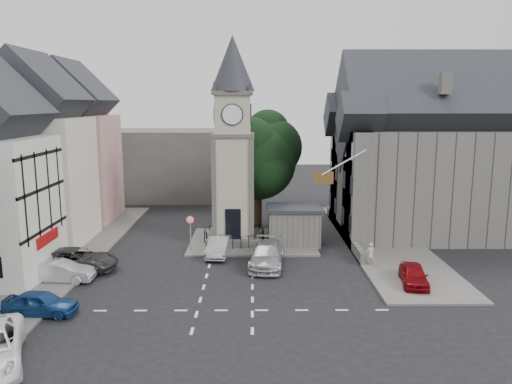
{
  "coord_description": "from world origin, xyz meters",
  "views": [
    {
      "loc": [
        1.53,
        -31.14,
        11.17
      ],
      "look_at": [
        1.77,
        5.0,
        4.69
      ],
      "focal_mm": 35.0,
      "sensor_mm": 36.0,
      "label": 1
    }
  ],
  "objects_px": {
    "clock_tower": "(233,142)",
    "stone_shelter": "(294,225)",
    "car_east_red": "(414,275)",
    "pedestrian": "(370,254)",
    "car_west_blue": "(41,303)"
  },
  "relations": [
    {
      "from": "clock_tower",
      "to": "stone_shelter",
      "type": "bearing_deg",
      "value": -5.84
    },
    {
      "from": "car_east_red",
      "to": "clock_tower",
      "type": "bearing_deg",
      "value": 149.06
    },
    {
      "from": "clock_tower",
      "to": "pedestrian",
      "type": "height_order",
      "value": "clock_tower"
    },
    {
      "from": "car_east_red",
      "to": "pedestrian",
      "type": "height_order",
      "value": "pedestrian"
    },
    {
      "from": "stone_shelter",
      "to": "pedestrian",
      "type": "bearing_deg",
      "value": -48.52
    },
    {
      "from": "car_west_blue",
      "to": "car_east_red",
      "type": "distance_m",
      "value": 21.7
    },
    {
      "from": "car_west_blue",
      "to": "stone_shelter",
      "type": "bearing_deg",
      "value": -42.88
    },
    {
      "from": "clock_tower",
      "to": "car_east_red",
      "type": "distance_m",
      "value": 16.81
    },
    {
      "from": "stone_shelter",
      "to": "pedestrian",
      "type": "height_order",
      "value": "stone_shelter"
    },
    {
      "from": "stone_shelter",
      "to": "pedestrian",
      "type": "distance_m",
      "value": 7.38
    },
    {
      "from": "car_east_red",
      "to": "pedestrian",
      "type": "relative_size",
      "value": 2.29
    },
    {
      "from": "stone_shelter",
      "to": "car_west_blue",
      "type": "height_order",
      "value": "stone_shelter"
    },
    {
      "from": "pedestrian",
      "to": "car_east_red",
      "type": "bearing_deg",
      "value": 103.14
    },
    {
      "from": "stone_shelter",
      "to": "car_west_blue",
      "type": "relative_size",
      "value": 1.11
    },
    {
      "from": "clock_tower",
      "to": "car_east_red",
      "type": "relative_size",
      "value": 4.24
    }
  ]
}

